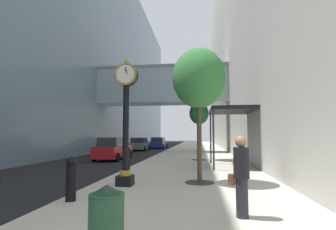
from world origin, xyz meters
name	(u,v)px	position (x,y,z in m)	size (l,w,h in m)	color
ground_plane	(165,152)	(0.00, 27.00, 0.00)	(110.00, 110.00, 0.00)	black
sidewalk_right	(196,150)	(3.47, 30.00, 0.07)	(6.94, 80.00, 0.14)	beige
building_block_left	(83,48)	(-11.42, 29.96, 13.55)	(23.27, 80.00, 27.21)	slate
building_block_right	(260,32)	(11.44, 30.00, 14.57)	(9.00, 80.00, 29.15)	#B7B2A8
street_clock	(126,115)	(1.26, 7.48, 2.64)	(0.84, 0.55, 4.56)	black
bollard_second	(71,178)	(0.42, 5.24, 0.76)	(0.29, 0.29, 1.19)	black
bollard_fourth	(127,159)	(0.42, 10.65, 0.76)	(0.29, 0.29, 1.19)	black
street_tree_near	(199,79)	(3.90, 8.33, 4.09)	(2.03, 2.03, 5.16)	#333335
street_tree_mid_near	(199,86)	(3.90, 17.01, 5.51)	(2.33, 2.33, 6.75)	#333335
street_tree_mid_far	(199,114)	(3.90, 25.68, 4.19)	(2.05, 2.05, 5.26)	#333335
trash_bin	(106,220)	(2.52, 2.32, 0.68)	(0.53, 0.53, 1.05)	#234C33
pedestrian_walking	(241,174)	(4.80, 4.41, 1.08)	(0.52, 0.44, 1.77)	#23232D
storefront_awning	(231,111)	(5.70, 13.41, 3.28)	(2.40, 3.60, 3.30)	black
car_grey_near	(139,144)	(-3.52, 29.55, 0.77)	(2.11, 4.30, 1.58)	slate
car_blue_mid	(159,143)	(-1.94, 34.77, 0.78)	(2.16, 4.52, 1.59)	navy
car_red_far	(113,149)	(-2.77, 17.74, 0.84)	(2.04, 4.40, 1.74)	#AD191E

